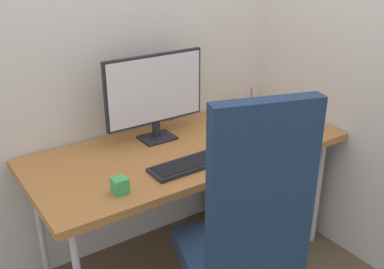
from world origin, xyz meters
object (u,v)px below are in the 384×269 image
(office_chair, at_px, (246,235))
(notebook, at_px, (288,134))
(pen_holder, at_px, (248,106))
(mouse, at_px, (251,141))
(desk_clamp_accessory, at_px, (120,186))
(keyboard, at_px, (189,165))
(filing_cabinet, at_px, (266,189))
(monitor, at_px, (155,92))

(office_chair, bearing_deg, notebook, 34.19)
(pen_holder, bearing_deg, mouse, -128.33)
(notebook, bearing_deg, desk_clamp_accessory, 176.13)
(office_chair, height_order, desk_clamp_accessory, office_chair)
(office_chair, relative_size, notebook, 7.68)
(keyboard, height_order, mouse, mouse)
(pen_holder, relative_size, desk_clamp_accessory, 2.26)
(pen_holder, relative_size, notebook, 0.97)
(office_chair, height_order, keyboard, office_chair)
(keyboard, xyz_separation_m, pen_holder, (0.71, 0.40, 0.03))
(filing_cabinet, xyz_separation_m, mouse, (-0.27, -0.13, 0.44))
(filing_cabinet, height_order, notebook, notebook)
(monitor, distance_m, desk_clamp_accessory, 0.63)
(pen_holder, distance_m, desk_clamp_accessory, 1.18)
(monitor, distance_m, mouse, 0.57)
(notebook, bearing_deg, filing_cabinet, 79.31)
(monitor, relative_size, mouse, 5.24)
(filing_cabinet, distance_m, pen_holder, 0.53)
(notebook, relative_size, desk_clamp_accessory, 2.33)
(office_chair, relative_size, monitor, 2.23)
(pen_holder, height_order, desk_clamp_accessory, pen_holder)
(office_chair, bearing_deg, monitor, 84.89)
(office_chair, distance_m, pen_holder, 1.16)
(filing_cabinet, distance_m, monitor, 0.96)
(office_chair, distance_m, desk_clamp_accessory, 0.57)
(mouse, relative_size, pen_holder, 0.68)
(mouse, bearing_deg, filing_cabinet, 38.88)
(desk_clamp_accessory, bearing_deg, keyboard, 5.38)
(office_chair, xyz_separation_m, mouse, (0.45, 0.49, 0.12))
(monitor, xyz_separation_m, keyboard, (-0.04, -0.38, -0.25))
(pen_holder, bearing_deg, notebook, -96.89)
(mouse, bearing_deg, notebook, 8.52)
(keyboard, relative_size, desk_clamp_accessory, 5.56)
(office_chair, distance_m, mouse, 0.68)
(filing_cabinet, relative_size, pen_holder, 4.05)
(desk_clamp_accessory, bearing_deg, pen_holder, 21.85)
(keyboard, relative_size, notebook, 2.38)
(office_chair, bearing_deg, keyboard, 85.56)
(office_chair, xyz_separation_m, keyboard, (0.04, 0.47, 0.11))
(filing_cabinet, distance_m, notebook, 0.46)
(notebook, distance_m, desk_clamp_accessory, 1.05)
(office_chair, height_order, filing_cabinet, office_chair)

